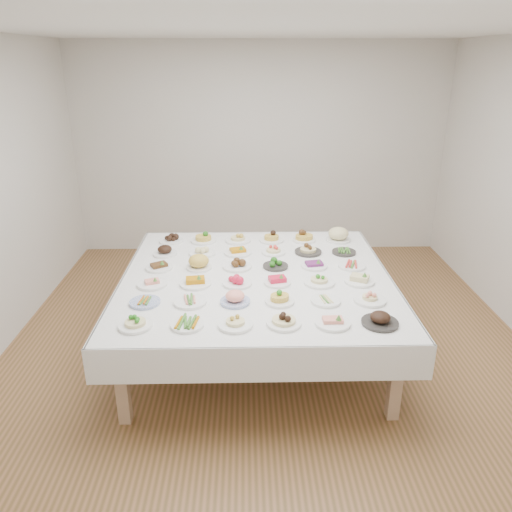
{
  "coord_description": "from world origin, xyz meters",
  "views": [
    {
      "loc": [
        -0.21,
        -4.28,
        2.58
      ],
      "look_at": [
        -0.11,
        -0.02,
        0.88
      ],
      "focal_mm": 35.0,
      "sensor_mm": 36.0,
      "label": 1
    }
  ],
  "objects_px": {
    "dish_18": "(159,265)",
    "dish_35": "(338,234)",
    "display_table": "(256,282)",
    "dish_0": "(135,320)"
  },
  "relations": [
    {
      "from": "display_table",
      "to": "dish_18",
      "type": "distance_m",
      "value": 0.92
    },
    {
      "from": "dish_0",
      "to": "dish_18",
      "type": "distance_m",
      "value": 1.08
    },
    {
      "from": "display_table",
      "to": "dish_35",
      "type": "bearing_deg",
      "value": 44.86
    },
    {
      "from": "display_table",
      "to": "dish_18",
      "type": "height_order",
      "value": "dish_18"
    },
    {
      "from": "display_table",
      "to": "dish_0",
      "type": "bearing_deg",
      "value": -135.08
    },
    {
      "from": "dish_18",
      "to": "dish_35",
      "type": "distance_m",
      "value": 1.94
    },
    {
      "from": "dish_18",
      "to": "dish_35",
      "type": "relative_size",
      "value": 0.97
    },
    {
      "from": "display_table",
      "to": "dish_0",
      "type": "relative_size",
      "value": 9.84
    },
    {
      "from": "dish_0",
      "to": "dish_18",
      "type": "xyz_separation_m",
      "value": [
        0.0,
        1.08,
        -0.02
      ]
    },
    {
      "from": "display_table",
      "to": "dish_18",
      "type": "relative_size",
      "value": 9.77
    }
  ]
}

